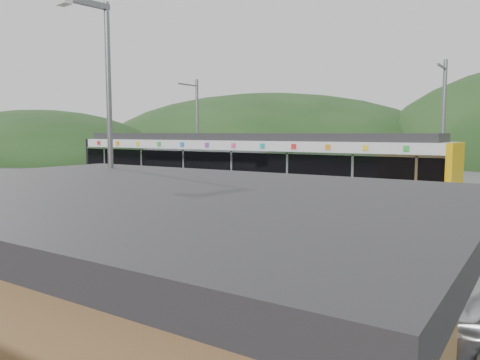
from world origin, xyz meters
The scene contains 9 objects.
ground centered at (0.00, 0.00, 0.00)m, with size 120.00×120.00×0.00m, color #4C4C4F.
hills centered at (6.19, 5.29, 0.00)m, with size 146.00×149.00×26.00m.
platform centered at (0.00, 3.30, 0.15)m, with size 26.00×3.20×0.30m, color #9E9E99.
yellow_line centered at (0.00, 2.00, 0.30)m, with size 26.00×0.10×0.01m, color yellow.
train centered at (-2.13, 6.00, 2.06)m, with size 20.44×3.01×3.74m.
catenary_mast_west centered at (-7.00, 8.56, 3.65)m, with size 0.18×1.80×7.00m.
catenary_mast_east centered at (7.00, 8.56, 3.65)m, with size 0.18×1.80×7.00m.
station_shelter centered at (6.00, -9.01, 1.55)m, with size 9.20×6.20×3.00m.
lamp_post centered at (2.75, -6.88, 3.94)m, with size 0.37×1.16×6.62m.
Camera 1 is at (10.98, -13.94, 3.79)m, focal length 35.00 mm.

